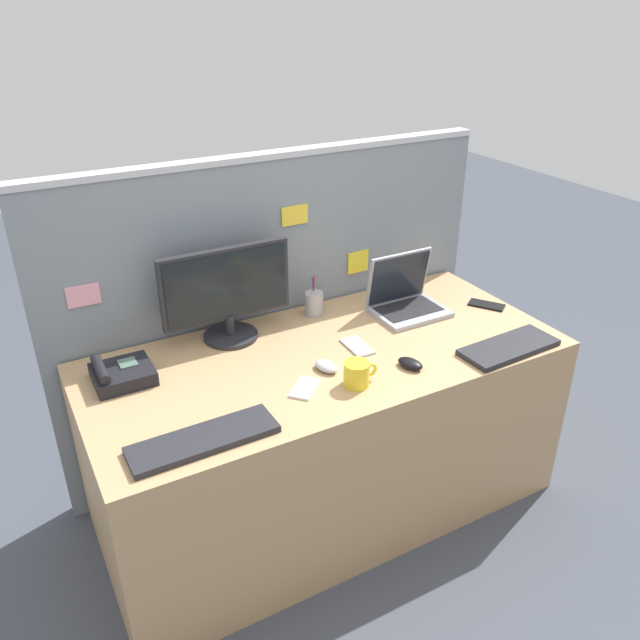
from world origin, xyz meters
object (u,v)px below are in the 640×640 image
(laptop, at_px, (405,297))
(cell_phone_black_slab, at_px, (486,305))
(cell_phone_silver_slab, at_px, (357,346))
(keyboard_spare, at_px, (509,347))
(computer_mouse_left_hand, at_px, (326,366))
(desktop_monitor, at_px, (227,291))
(pen_cup, at_px, (314,303))
(desk_phone, at_px, (121,374))
(keyboard_main, at_px, (203,439))
(coffee_mug, at_px, (357,374))
(computer_mouse_right_hand, at_px, (410,363))
(cell_phone_white_slab, at_px, (305,388))

(laptop, relative_size, cell_phone_black_slab, 1.99)
(cell_phone_silver_slab, height_order, cell_phone_black_slab, same)
(keyboard_spare, distance_m, computer_mouse_left_hand, 0.71)
(keyboard_spare, height_order, cell_phone_silver_slab, keyboard_spare)
(desktop_monitor, relative_size, pen_cup, 3.04)
(desktop_monitor, distance_m, computer_mouse_left_hand, 0.49)
(desk_phone, relative_size, pen_cup, 1.20)
(laptop, xyz_separation_m, keyboard_spare, (0.15, -0.47, -0.05))
(keyboard_main, bearing_deg, desktop_monitor, 60.65)
(coffee_mug, bearing_deg, cell_phone_black_slab, 17.30)
(laptop, bearing_deg, cell_phone_silver_slab, -153.04)
(keyboard_main, bearing_deg, computer_mouse_right_hand, 2.82)
(computer_mouse_left_hand, bearing_deg, desktop_monitor, 101.87)
(desktop_monitor, distance_m, cell_phone_black_slab, 1.13)
(keyboard_main, height_order, pen_cup, pen_cup)
(desktop_monitor, relative_size, computer_mouse_right_hand, 5.15)
(desk_phone, distance_m, keyboard_main, 0.48)
(desk_phone, xyz_separation_m, keyboard_spare, (1.35, -0.49, -0.02))
(computer_mouse_left_hand, relative_size, cell_phone_silver_slab, 0.66)
(desk_phone, xyz_separation_m, pen_cup, (0.84, 0.13, 0.02))
(computer_mouse_left_hand, distance_m, cell_phone_silver_slab, 0.20)
(computer_mouse_left_hand, bearing_deg, coffee_mug, -86.34)
(desktop_monitor, relative_size, desk_phone, 2.54)
(keyboard_spare, distance_m, coffee_mug, 0.64)
(cell_phone_silver_slab, relative_size, cell_phone_white_slab, 1.16)
(computer_mouse_right_hand, relative_size, cell_phone_silver_slab, 0.66)
(computer_mouse_left_hand, height_order, cell_phone_black_slab, computer_mouse_left_hand)
(computer_mouse_left_hand, height_order, coffee_mug, coffee_mug)
(cell_phone_silver_slab, bearing_deg, computer_mouse_right_hand, -65.32)
(keyboard_main, distance_m, computer_mouse_left_hand, 0.56)
(laptop, relative_size, coffee_mug, 2.34)
(desk_phone, height_order, cell_phone_silver_slab, desk_phone)
(keyboard_main, distance_m, cell_phone_silver_slab, 0.76)
(pen_cup, bearing_deg, desktop_monitor, -178.37)
(cell_phone_silver_slab, bearing_deg, cell_phone_black_slab, 4.71)
(computer_mouse_left_hand, relative_size, cell_phone_black_slab, 0.66)
(desktop_monitor, xyz_separation_m, cell_phone_silver_slab, (0.40, -0.32, -0.19))
(computer_mouse_right_hand, bearing_deg, cell_phone_silver_slab, 93.98)
(keyboard_spare, bearing_deg, keyboard_main, 176.16)
(laptop, xyz_separation_m, keyboard_main, (-1.06, -0.44, -0.05))
(desktop_monitor, height_order, cell_phone_silver_slab, desktop_monitor)
(cell_phone_white_slab, height_order, coffee_mug, coffee_mug)
(computer_mouse_left_hand, bearing_deg, cell_phone_white_slab, -165.29)
(laptop, relative_size, computer_mouse_left_hand, 3.01)
(desk_phone, relative_size, keyboard_main, 0.44)
(computer_mouse_right_hand, bearing_deg, desktop_monitor, 113.34)
(coffee_mug, bearing_deg, keyboard_main, -175.30)
(desk_phone, bearing_deg, laptop, -1.08)
(pen_cup, xyz_separation_m, cell_phone_black_slab, (0.70, -0.29, -0.05))
(pen_cup, bearing_deg, desk_phone, -171.12)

